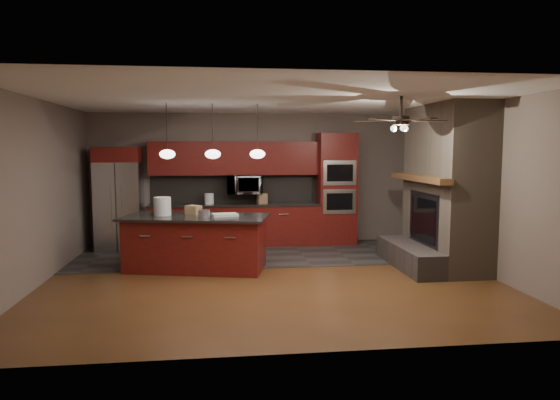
{
  "coord_description": "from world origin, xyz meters",
  "views": [
    {
      "loc": [
        -0.8,
        -7.76,
        2.05
      ],
      "look_at": [
        0.22,
        0.6,
        1.18
      ],
      "focal_mm": 32.0,
      "sensor_mm": 36.0,
      "label": 1
    }
  ],
  "objects": [
    {
      "name": "slate_tile_patch",
      "position": [
        0.0,
        1.8,
        0.01
      ],
      "size": [
        7.0,
        2.4,
        0.01
      ],
      "primitive_type": "cube",
      "color": "#353230",
      "rests_on": "ground"
    },
    {
      "name": "counter_bucket",
      "position": [
        -1.01,
        2.7,
        1.01
      ],
      "size": [
        0.21,
        0.21,
        0.22
      ],
      "primitive_type": "cylinder",
      "rotation": [
        0.0,
        0.0,
        -0.06
      ],
      "color": "white",
      "rests_on": "back_cabinetry"
    },
    {
      "name": "pendant_left",
      "position": [
        -1.65,
        0.7,
        1.96
      ],
      "size": [
        0.26,
        0.26,
        0.92
      ],
      "color": "black",
      "rests_on": "ceiling"
    },
    {
      "name": "pendant_center",
      "position": [
        -0.9,
        0.7,
        1.96
      ],
      "size": [
        0.26,
        0.26,
        0.92
      ],
      "color": "black",
      "rests_on": "ceiling"
    },
    {
      "name": "kitchen_island",
      "position": [
        -1.21,
        0.69,
        0.46
      ],
      "size": [
        2.6,
        1.62,
        0.92
      ],
      "rotation": [
        0.0,
        0.0,
        -0.23
      ],
      "color": "maroon",
      "rests_on": "ground"
    },
    {
      "name": "white_bucket",
      "position": [
        -1.77,
        0.83,
        1.08
      ],
      "size": [
        0.39,
        0.39,
        0.31
      ],
      "primitive_type": "cylinder",
      "rotation": [
        0.0,
        0.0,
        -0.44
      ],
      "color": "silver",
      "rests_on": "kitchen_island"
    },
    {
      "name": "cardboard_box",
      "position": [
        -1.25,
        0.9,
        1.0
      ],
      "size": [
        0.3,
        0.29,
        0.15
      ],
      "primitive_type": "cube",
      "rotation": [
        0.0,
        0.0,
        -0.66
      ],
      "color": "#99794F",
      "rests_on": "kitchen_island"
    },
    {
      "name": "pendant_right",
      "position": [
        -0.15,
        0.7,
        1.96
      ],
      "size": [
        0.26,
        0.26,
        0.92
      ],
      "color": "black",
      "rests_on": "ceiling"
    },
    {
      "name": "fireplace_column",
      "position": [
        3.04,
        0.4,
        1.3
      ],
      "size": [
        1.3,
        2.1,
        2.8
      ],
      "color": "#746452",
      "rests_on": "ground"
    },
    {
      "name": "left_wall",
      "position": [
        -3.5,
        0.0,
        1.4
      ],
      "size": [
        0.02,
        6.0,
        2.8
      ],
      "primitive_type": "cube",
      "color": "#73665C",
      "rests_on": "ground"
    },
    {
      "name": "refrigerator",
      "position": [
        -2.82,
        2.62,
        1.04
      ],
      "size": [
        0.89,
        0.75,
        2.08
      ],
      "color": "silver",
      "rests_on": "ground"
    },
    {
      "name": "back_cabinetry",
      "position": [
        -0.48,
        2.74,
        0.89
      ],
      "size": [
        3.59,
        0.64,
        2.2
      ],
      "color": "maroon",
      "rests_on": "ground"
    },
    {
      "name": "right_wall",
      "position": [
        3.5,
        0.0,
        1.4
      ],
      "size": [
        0.02,
        6.0,
        2.8
      ],
      "primitive_type": "cube",
      "color": "#73665C",
      "rests_on": "ground"
    },
    {
      "name": "ceiling_fan",
      "position": [
        1.8,
        -0.8,
        2.46
      ],
      "size": [
        1.27,
        1.33,
        0.41
      ],
      "color": "black",
      "rests_on": "ceiling"
    },
    {
      "name": "oven_tower",
      "position": [
        1.7,
        2.69,
        1.19
      ],
      "size": [
        0.8,
        0.63,
        2.38
      ],
      "color": "maroon",
      "rests_on": "ground"
    },
    {
      "name": "ground",
      "position": [
        0.0,
        0.0,
        0.0
      ],
      "size": [
        7.0,
        7.0,
        0.0
      ],
      "primitive_type": "plane",
      "color": "brown",
      "rests_on": "ground"
    },
    {
      "name": "microwave",
      "position": [
        -0.27,
        2.75,
        1.3
      ],
      "size": [
        0.73,
        0.41,
        0.5
      ],
      "primitive_type": "imported",
      "color": "silver",
      "rests_on": "back_cabinetry"
    },
    {
      "name": "counter_box",
      "position": [
        0.09,
        2.65,
        1.01
      ],
      "size": [
        0.23,
        0.2,
        0.21
      ],
      "primitive_type": "cube",
      "rotation": [
        0.0,
        0.0,
        0.26
      ],
      "color": "#97714E",
      "rests_on": "back_cabinetry"
    },
    {
      "name": "paint_tray",
      "position": [
        -0.71,
        0.63,
        0.94
      ],
      "size": [
        0.46,
        0.36,
        0.04
      ],
      "primitive_type": "cube",
      "rotation": [
        0.0,
        0.0,
        0.18
      ],
      "color": "silver",
      "rests_on": "kitchen_island"
    },
    {
      "name": "ceiling",
      "position": [
        0.0,
        0.0,
        2.8
      ],
      "size": [
        7.0,
        6.0,
        0.02
      ],
      "primitive_type": "cube",
      "color": "white",
      "rests_on": "back_wall"
    },
    {
      "name": "paint_can",
      "position": [
        -1.06,
        0.45,
        0.99
      ],
      "size": [
        0.26,
        0.26,
        0.13
      ],
      "primitive_type": "cylinder",
      "rotation": [
        0.0,
        0.0,
        -0.48
      ],
      "color": "silver",
      "rests_on": "kitchen_island"
    },
    {
      "name": "back_wall",
      "position": [
        0.0,
        3.0,
        1.4
      ],
      "size": [
        7.0,
        0.02,
        2.8
      ],
      "primitive_type": "cube",
      "color": "#73665C",
      "rests_on": "ground"
    }
  ]
}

